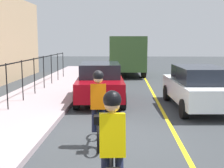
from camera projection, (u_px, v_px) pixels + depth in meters
ground_plane at (115, 139)px, 7.61m from camera, size 80.00×80.00×0.00m
lane_line_centre at (178, 140)px, 7.55m from camera, size 36.00×0.12×0.01m
cyclist_lead at (98, 109)px, 7.05m from camera, size 1.71×0.39×1.83m
cyclist_follow at (112, 154)px, 4.23m from camera, size 1.71×0.39×1.83m
patrol_sedan at (198, 87)px, 10.96m from camera, size 4.48×2.09×1.58m
parked_sedan_rear at (100, 82)px, 12.33m from camera, size 4.52×2.17×1.58m
box_truck_background at (126, 54)px, 21.92m from camera, size 6.80×2.76×2.78m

